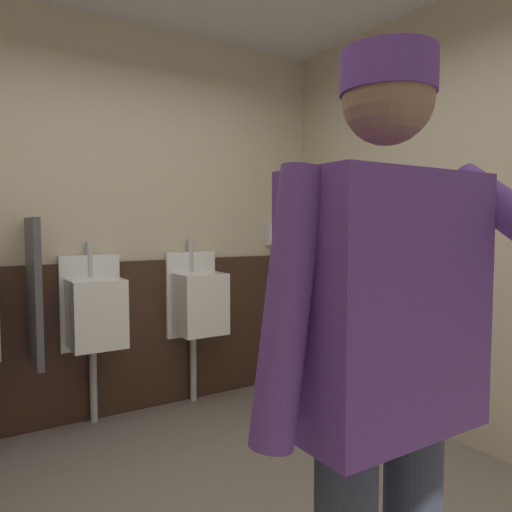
# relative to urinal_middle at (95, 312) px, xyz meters

# --- Properties ---
(wall_back) EXTENTS (4.07, 0.12, 2.77)m
(wall_back) POSITION_rel_urinal_middle_xyz_m (0.11, 0.22, 0.61)
(wall_back) COLOR beige
(wall_back) RESTS_ON ground_plane
(wall_right) EXTENTS (0.12, 4.09, 2.77)m
(wall_right) POSITION_rel_urinal_middle_xyz_m (1.91, -1.58, 0.61)
(wall_right) COLOR beige
(wall_right) RESTS_ON ground_plane
(wainscot_band_back) EXTENTS (3.47, 0.03, 1.10)m
(wainscot_band_back) POSITION_rel_urinal_middle_xyz_m (0.11, 0.14, -0.23)
(wainscot_band_back) COLOR #382319
(wainscot_band_back) RESTS_ON ground_plane
(urinal_middle) EXTENTS (0.40, 0.34, 1.24)m
(urinal_middle) POSITION_rel_urinal_middle_xyz_m (0.00, 0.00, 0.00)
(urinal_middle) COLOR white
(urinal_middle) RESTS_ON ground_plane
(urinal_right) EXTENTS (0.40, 0.34, 1.24)m
(urinal_right) POSITION_rel_urinal_middle_xyz_m (0.75, 0.00, 0.00)
(urinal_right) COLOR white
(urinal_right) RESTS_ON ground_plane
(privacy_divider_panel) EXTENTS (0.04, 0.40, 0.90)m
(privacy_divider_panel) POSITION_rel_urinal_middle_xyz_m (-0.38, -0.07, 0.17)
(privacy_divider_panel) COLOR #4C4C51
(person) EXTENTS (0.67, 0.60, 1.73)m
(person) POSITION_rel_urinal_middle_xyz_m (0.04, -2.49, 0.24)
(person) COLOR #2D3342
(person) RESTS_ON ground_plane
(soap_dispenser) EXTENTS (0.10, 0.07, 0.18)m
(soap_dispenser) POSITION_rel_urinal_middle_xyz_m (1.51, 0.12, 0.50)
(soap_dispenser) COLOR silver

